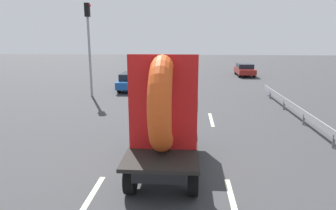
{
  "coord_description": "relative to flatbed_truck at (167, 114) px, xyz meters",
  "views": [
    {
      "loc": [
        0.67,
        -9.73,
        4.24
      ],
      "look_at": [
        -0.03,
        0.5,
        1.91
      ],
      "focal_mm": 32.75,
      "sensor_mm": 36.0,
      "label": 1
    }
  ],
  "objects": [
    {
      "name": "oncoming_car",
      "position": [
        6.65,
        23.66,
        -1.05
      ],
      "size": [
        1.73,
        4.03,
        1.32
      ],
      "color": "black",
      "rests_on": "ground_plane"
    },
    {
      "name": "guardrail",
      "position": [
        6.3,
        6.73,
        -1.22
      ],
      "size": [
        0.1,
        12.67,
        0.71
      ],
      "color": "gray",
      "rests_on": "ground_plane"
    },
    {
      "name": "ground_plane",
      "position": [
        0.03,
        0.14,
        -1.75
      ],
      "size": [
        120.0,
        120.0,
        0.0
      ],
      "primitive_type": "plane",
      "color": "#38383A"
    },
    {
      "name": "lane_dash_left_far",
      "position": [
        -1.89,
        5.74,
        -1.75
      ],
      "size": [
        0.16,
        2.68,
        0.01
      ],
      "primitive_type": "cube",
      "rotation": [
        0.0,
        0.0,
        1.57
      ],
      "color": "beige",
      "rests_on": "ground_plane"
    },
    {
      "name": "traffic_light",
      "position": [
        -6.21,
        11.54,
        2.37
      ],
      "size": [
        0.42,
        0.36,
        6.38
      ],
      "color": "gray",
      "rests_on": "ground_plane"
    },
    {
      "name": "lane_dash_right_far",
      "position": [
        1.89,
        5.77,
        -1.75
      ],
      "size": [
        0.16,
        2.54,
        0.01
      ],
      "primitive_type": "cube",
      "rotation": [
        0.0,
        0.0,
        1.57
      ],
      "color": "beige",
      "rests_on": "ground_plane"
    },
    {
      "name": "flatbed_truck",
      "position": [
        0.0,
        0.0,
        0.0
      ],
      "size": [
        2.02,
        5.06,
        3.76
      ],
      "color": "black",
      "rests_on": "ground_plane"
    },
    {
      "name": "distant_sedan",
      "position": [
        -3.78,
        14.24,
        -1.02
      ],
      "size": [
        1.8,
        4.19,
        1.37
      ],
      "color": "black",
      "rests_on": "ground_plane"
    },
    {
      "name": "lane_dash_left_near",
      "position": [
        -1.89,
        -2.56,
        -1.75
      ],
      "size": [
        0.16,
        2.95,
        0.01
      ],
      "primitive_type": "cube",
      "rotation": [
        0.0,
        0.0,
        1.57
      ],
      "color": "beige",
      "rests_on": "ground_plane"
    },
    {
      "name": "lane_dash_right_near",
      "position": [
        1.89,
        -2.01,
        -1.75
      ],
      "size": [
        0.16,
        2.03,
        0.01
      ],
      "primitive_type": "cube",
      "rotation": [
        0.0,
        0.0,
        1.57
      ],
      "color": "beige",
      "rests_on": "ground_plane"
    }
  ]
}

